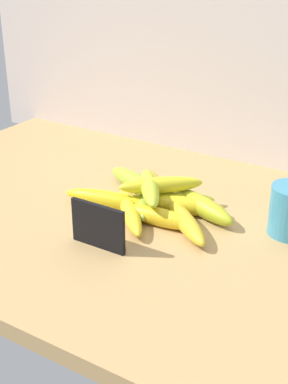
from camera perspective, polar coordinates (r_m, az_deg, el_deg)
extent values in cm
cube|color=tan|center=(113.26, -3.65, -2.33)|extent=(110.00, 76.00, 3.00)
cube|color=beige|center=(135.37, 6.00, 17.07)|extent=(130.00, 2.00, 70.00)
cube|color=black|center=(96.96, -4.80, -3.55)|extent=(11.00, 0.80, 8.40)
cube|color=olive|center=(99.43, -4.44, -5.34)|extent=(9.90, 1.20, 0.60)
ellipsoid|color=#97AE33|center=(111.09, 0.11, -1.00)|extent=(10.50, 15.41, 3.40)
ellipsoid|color=gold|center=(111.78, -3.66, -0.82)|extent=(19.80, 7.09, 3.63)
ellipsoid|color=gold|center=(116.31, 1.14, 0.39)|extent=(14.57, 16.20, 3.93)
ellipsoid|color=#ACB823|center=(109.24, 5.95, -1.43)|extent=(18.14, 10.82, 4.06)
ellipsoid|color=yellow|center=(107.48, -1.49, -1.99)|extent=(16.13, 17.24, 3.27)
ellipsoid|color=gold|center=(109.35, 3.95, -1.41)|extent=(17.36, 9.14, 3.74)
ellipsoid|color=gold|center=(111.24, 2.03, -0.95)|extent=(19.19, 14.79, 3.51)
ellipsoid|color=gold|center=(103.14, 4.23, -3.21)|extent=(15.81, 14.54, 3.53)
ellipsoid|color=yellow|center=(104.91, 1.58, -2.62)|extent=(16.83, 4.75, 3.56)
ellipsoid|color=#96BA2E|center=(118.39, -0.62, 0.86)|extent=(19.78, 11.39, 3.94)
ellipsoid|color=yellow|center=(110.01, 1.79, 0.73)|extent=(15.07, 13.77, 3.38)
ellipsoid|color=#B0C52E|center=(108.96, 0.58, 0.46)|extent=(13.02, 15.68, 3.50)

